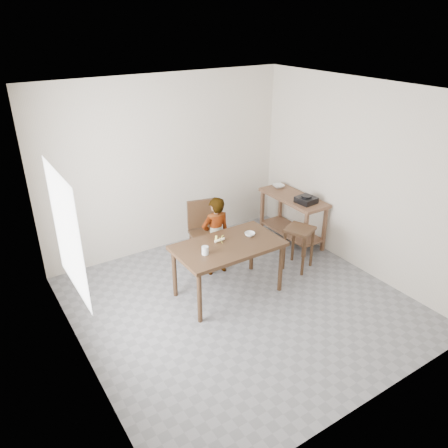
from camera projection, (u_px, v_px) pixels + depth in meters
floor at (240, 305)px, 5.75m from camera, size 4.00×4.00×0.04m
ceiling at (245, 90)px, 4.55m from camera, size 4.00×4.00×0.04m
wall_back at (167, 165)px, 6.68m from camera, size 4.00×0.04×2.70m
wall_front at (382, 292)px, 3.62m from camera, size 4.00×0.04×2.70m
wall_left at (69, 256)px, 4.16m from camera, size 0.04×4.00×2.70m
wall_right at (360, 178)px, 6.14m from camera, size 0.04×4.00×2.70m
window_pane at (67, 233)px, 4.27m from camera, size 0.02×1.10×1.30m
dining_table at (228, 269)px, 5.80m from camera, size 1.40×0.80×0.75m
prep_counter at (292, 219)px, 7.16m from camera, size 0.50×1.20×0.80m
child at (216, 236)px, 6.19m from camera, size 0.45×0.31×1.18m
dining_chair at (207, 235)px, 6.46m from camera, size 0.56×0.56×0.96m
stool at (298, 248)px, 6.42m from camera, size 0.49×0.49×0.65m
glass_tumbler at (205, 250)px, 5.38m from camera, size 0.10×0.10×0.11m
small_bowl at (250, 234)px, 5.84m from camera, size 0.14×0.14×0.04m
banana at (220, 240)px, 5.69m from camera, size 0.17×0.13×0.06m
serving_bowl at (278, 186)px, 7.33m from camera, size 0.22×0.22×0.05m
gas_burner at (306, 200)px, 6.73m from camera, size 0.30×0.30×0.09m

